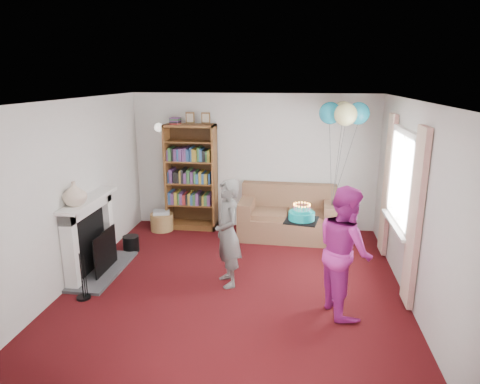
# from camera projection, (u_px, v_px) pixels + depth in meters

# --- Properties ---
(ground) EXTENTS (5.00, 5.00, 0.00)m
(ground) POSITION_uv_depth(u_px,v_px,m) (235.00, 287.00, 5.86)
(ground) COLOR black
(ground) RESTS_ON ground
(wall_back) EXTENTS (4.50, 0.02, 2.50)m
(wall_back) POSITION_uv_depth(u_px,v_px,m) (254.00, 162.00, 7.94)
(wall_back) COLOR silver
(wall_back) RESTS_ON ground
(wall_left) EXTENTS (0.02, 5.00, 2.50)m
(wall_left) POSITION_uv_depth(u_px,v_px,m) (71.00, 193.00, 5.82)
(wall_left) COLOR silver
(wall_left) RESTS_ON ground
(wall_right) EXTENTS (0.02, 5.00, 2.50)m
(wall_right) POSITION_uv_depth(u_px,v_px,m) (416.00, 206.00, 5.25)
(wall_right) COLOR silver
(wall_right) RESTS_ON ground
(ceiling) EXTENTS (4.50, 5.00, 0.01)m
(ceiling) POSITION_uv_depth(u_px,v_px,m) (234.00, 100.00, 5.21)
(ceiling) COLOR white
(ceiling) RESTS_ON wall_back
(fireplace) EXTENTS (0.55, 1.80, 1.12)m
(fireplace) POSITION_uv_depth(u_px,v_px,m) (94.00, 239.00, 6.18)
(fireplace) COLOR #3F3F42
(fireplace) RESTS_ON ground
(window_bay) EXTENTS (0.14, 2.02, 2.20)m
(window_bay) POSITION_uv_depth(u_px,v_px,m) (400.00, 196.00, 5.84)
(window_bay) COLOR white
(window_bay) RESTS_ON ground
(wall_sconce) EXTENTS (0.16, 0.23, 0.16)m
(wall_sconce) POSITION_uv_depth(u_px,v_px,m) (159.00, 127.00, 7.85)
(wall_sconce) COLOR gold
(wall_sconce) RESTS_ON ground
(bookcase) EXTENTS (0.93, 0.42, 2.17)m
(bookcase) POSITION_uv_depth(u_px,v_px,m) (192.00, 178.00, 7.96)
(bookcase) COLOR #472B14
(bookcase) RESTS_ON ground
(sofa) EXTENTS (1.70, 0.90, 0.90)m
(sofa) POSITION_uv_depth(u_px,v_px,m) (288.00, 217.00, 7.67)
(sofa) COLOR brown
(sofa) RESTS_ON ground
(wicker_basket) EXTENTS (0.42, 0.42, 0.38)m
(wicker_basket) POSITION_uv_depth(u_px,v_px,m) (162.00, 221.00, 7.98)
(wicker_basket) COLOR #987747
(wicker_basket) RESTS_ON ground
(person_striped) EXTENTS (0.56, 0.64, 1.49)m
(person_striped) POSITION_uv_depth(u_px,v_px,m) (228.00, 233.00, 5.76)
(person_striped) COLOR black
(person_striped) RESTS_ON ground
(person_magenta) EXTENTS (0.81, 0.92, 1.58)m
(person_magenta) POSITION_uv_depth(u_px,v_px,m) (345.00, 250.00, 5.08)
(person_magenta) COLOR #AE2287
(person_magenta) RESTS_ON ground
(birthday_cake) EXTENTS (0.39, 0.39, 0.22)m
(birthday_cake) POSITION_uv_depth(u_px,v_px,m) (302.00, 216.00, 5.32)
(birthday_cake) COLOR black
(birthday_cake) RESTS_ON ground
(balloons) EXTENTS (0.80, 0.80, 1.73)m
(balloons) POSITION_uv_depth(u_px,v_px,m) (344.00, 113.00, 6.79)
(balloons) COLOR #3F3F3F
(balloons) RESTS_ON ground
(mantel_vase) EXTENTS (0.41, 0.41, 0.33)m
(mantel_vase) POSITION_uv_depth(u_px,v_px,m) (74.00, 194.00, 5.65)
(mantel_vase) COLOR beige
(mantel_vase) RESTS_ON fireplace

